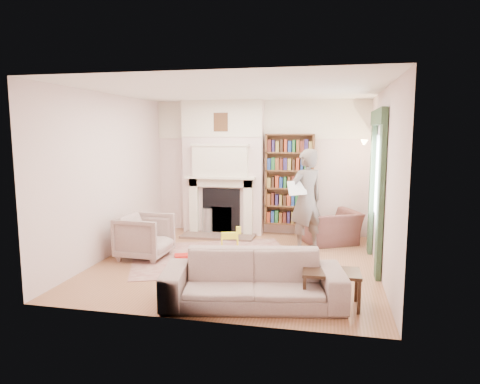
% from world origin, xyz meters
% --- Properties ---
extents(floor, '(4.50, 4.50, 0.00)m').
position_xyz_m(floor, '(0.00, 0.00, 0.00)').
color(floor, brown).
rests_on(floor, ground).
extents(ceiling, '(4.50, 4.50, 0.00)m').
position_xyz_m(ceiling, '(0.00, 0.00, 2.80)').
color(ceiling, white).
rests_on(ceiling, wall_back).
extents(wall_back, '(4.50, 0.00, 4.50)m').
position_xyz_m(wall_back, '(0.00, 2.25, 1.40)').
color(wall_back, silver).
rests_on(wall_back, floor).
extents(wall_front, '(4.50, 0.00, 4.50)m').
position_xyz_m(wall_front, '(0.00, -2.25, 1.40)').
color(wall_front, silver).
rests_on(wall_front, floor).
extents(wall_left, '(0.00, 4.50, 4.50)m').
position_xyz_m(wall_left, '(-2.25, 0.00, 1.40)').
color(wall_left, silver).
rests_on(wall_left, floor).
extents(wall_right, '(0.00, 4.50, 4.50)m').
position_xyz_m(wall_right, '(2.25, 0.00, 1.40)').
color(wall_right, silver).
rests_on(wall_right, floor).
extents(fireplace, '(1.70, 0.58, 2.80)m').
position_xyz_m(fireplace, '(-0.75, 2.05, 1.39)').
color(fireplace, silver).
rests_on(fireplace, floor).
extents(bookcase, '(1.00, 0.24, 1.85)m').
position_xyz_m(bookcase, '(0.65, 2.12, 1.18)').
color(bookcase, brown).
rests_on(bookcase, floor).
extents(window, '(0.02, 0.90, 1.30)m').
position_xyz_m(window, '(2.23, 0.40, 1.45)').
color(window, silver).
rests_on(window, wall_right).
extents(curtain_left, '(0.07, 0.32, 2.40)m').
position_xyz_m(curtain_left, '(2.20, -0.30, 1.20)').
color(curtain_left, '#2A422C').
rests_on(curtain_left, floor).
extents(curtain_right, '(0.07, 0.32, 2.40)m').
position_xyz_m(curtain_right, '(2.20, 1.10, 1.20)').
color(curtain_right, '#2A422C').
rests_on(curtain_right, floor).
extents(pelmet, '(0.09, 1.70, 0.24)m').
position_xyz_m(pelmet, '(2.19, 0.40, 2.38)').
color(pelmet, '#2A422C').
rests_on(pelmet, wall_right).
extents(wall_sconce, '(0.20, 0.24, 0.24)m').
position_xyz_m(wall_sconce, '(2.03, 1.50, 1.90)').
color(wall_sconce, gold).
rests_on(wall_sconce, wall_right).
extents(rug, '(3.30, 2.96, 0.01)m').
position_xyz_m(rug, '(-0.47, 0.22, 0.01)').
color(rug, '#BCA58E').
rests_on(rug, floor).
extents(armchair_reading, '(1.27, 1.22, 0.64)m').
position_xyz_m(armchair_reading, '(1.51, 1.59, 0.32)').
color(armchair_reading, '#492927').
rests_on(armchair_reading, floor).
extents(armchair_left, '(0.85, 0.83, 0.75)m').
position_xyz_m(armchair_left, '(-1.60, -0.05, 0.37)').
color(armchair_left, '#C0B89E').
rests_on(armchair_left, floor).
extents(sofa, '(2.36, 1.26, 0.65)m').
position_xyz_m(sofa, '(0.57, -1.64, 0.33)').
color(sofa, '#B4AA94').
rests_on(sofa, floor).
extents(man_reading, '(0.81, 0.77, 1.86)m').
position_xyz_m(man_reading, '(1.06, 0.99, 0.93)').
color(man_reading, '#5B5049').
rests_on(man_reading, floor).
extents(newspaper, '(0.35, 0.32, 0.25)m').
position_xyz_m(newspaper, '(0.91, 0.79, 1.17)').
color(newspaper, white).
rests_on(newspaper, man_reading).
extents(coffee_table, '(0.71, 0.47, 0.45)m').
position_xyz_m(coffee_table, '(1.53, -1.49, 0.23)').
color(coffee_table, '#312111').
rests_on(coffee_table, floor).
extents(paraffin_heater, '(0.29, 0.29, 0.55)m').
position_xyz_m(paraffin_heater, '(-1.05, 1.90, 0.28)').
color(paraffin_heater, '#AAADB2').
rests_on(paraffin_heater, floor).
extents(rocking_horse, '(0.52, 0.33, 0.43)m').
position_xyz_m(rocking_horse, '(-0.30, 0.76, 0.21)').
color(rocking_horse, yellow).
rests_on(rocking_horse, rug).
extents(board_game, '(0.50, 0.50, 0.03)m').
position_xyz_m(board_game, '(-0.26, -0.17, 0.03)').
color(board_game, '#E7D551').
rests_on(board_game, rug).
extents(game_box_lid, '(0.38, 0.32, 0.05)m').
position_xyz_m(game_box_lid, '(-0.94, 0.06, 0.04)').
color(game_box_lid, red).
rests_on(game_box_lid, rug).
extents(comic_annuals, '(0.79, 0.56, 0.02)m').
position_xyz_m(comic_annuals, '(0.26, -0.36, 0.02)').
color(comic_annuals, red).
rests_on(comic_annuals, rug).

